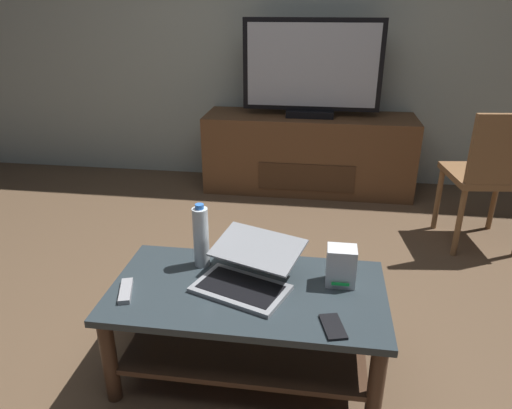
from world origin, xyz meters
TOP-DOWN VIEW (x-y plane):
  - ground_plane at (0.00, 0.00)m, footprint 7.68×7.68m
  - back_wall at (0.00, 2.44)m, footprint 6.40×0.12m
  - coffee_table at (0.06, -0.04)m, footprint 1.10×0.58m
  - media_cabinet at (0.22, 2.12)m, footprint 1.68×0.50m
  - television at (0.22, 2.10)m, footprint 1.06×0.20m
  - dining_chair at (1.36, 1.25)m, footprint 0.49×0.49m
  - laptop at (0.06, -0.01)m, footprint 0.47×0.47m
  - router_box at (0.43, 0.05)m, footprint 0.12×0.10m
  - water_bottle_near at (-0.16, 0.12)m, footprint 0.07×0.07m
  - cell_phone at (0.40, -0.24)m, footprint 0.10×0.15m
  - tv_remote at (-0.41, -0.14)m, footprint 0.09×0.17m

SIDE VIEW (x-z plane):
  - ground_plane at x=0.00m, z-range 0.00..0.00m
  - coffee_table at x=0.06m, z-range 0.08..0.48m
  - media_cabinet at x=0.22m, z-range 0.00..0.62m
  - cell_phone at x=0.40m, z-range 0.41..0.42m
  - tv_remote at x=-0.41m, z-range 0.41..0.43m
  - laptop at x=0.06m, z-range 0.38..0.54m
  - router_box at x=0.43m, z-range 0.41..0.57m
  - dining_chair at x=1.36m, z-range 0.07..0.96m
  - water_bottle_near at x=-0.16m, z-range 0.40..0.69m
  - television at x=0.22m, z-range 0.61..1.34m
  - back_wall at x=0.00m, z-range 0.00..2.80m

